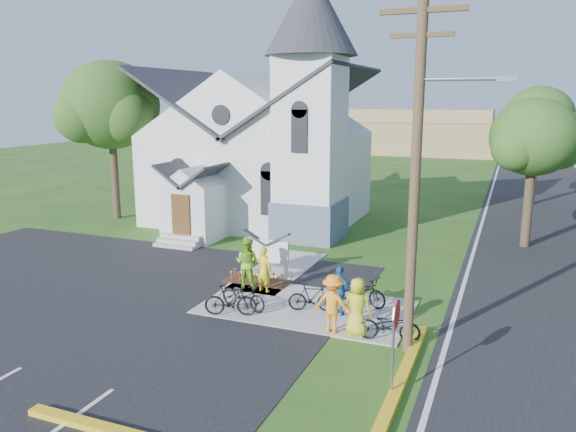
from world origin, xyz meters
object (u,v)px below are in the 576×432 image
at_px(cyclist_0, 264,269).
at_px(cyclist_4, 357,307).
at_px(cyclist_2, 340,291).
at_px(utility_pole, 418,161).
at_px(bike_3, 312,297).
at_px(cyclist_1, 247,263).
at_px(stop_sign, 395,327).
at_px(bike_0, 243,295).
at_px(bike_1, 231,300).
at_px(church_sign, 266,251).
at_px(cyclist_3, 333,304).
at_px(bike_2, 361,290).
at_px(bike_4, 389,325).

bearing_deg(cyclist_0, cyclist_4, 160.87).
bearing_deg(cyclist_2, utility_pole, 162.71).
bearing_deg(bike_3, cyclist_1, 49.21).
bearing_deg(stop_sign, bike_0, 147.67).
bearing_deg(bike_0, bike_1, -177.21).
bearing_deg(cyclist_2, stop_sign, 137.00).
distance_m(utility_pole, cyclist_2, 5.48).
bearing_deg(bike_0, cyclist_2, -64.35).
bearing_deg(church_sign, cyclist_2, -37.21).
bearing_deg(cyclist_1, cyclist_3, 147.15).
distance_m(bike_0, bike_2, 4.05).
bearing_deg(utility_pole, bike_4, 155.68).
height_order(stop_sign, cyclist_4, stop_sign).
bearing_deg(cyclist_0, bike_2, -167.36).
height_order(church_sign, cyclist_4, cyclist_4).
distance_m(utility_pole, bike_4, 4.93).
height_order(cyclist_1, cyclist_2, cyclist_1).
height_order(bike_2, cyclist_4, cyclist_4).
bearing_deg(bike_4, bike_1, 80.57).
bearing_deg(cyclist_2, bike_1, 38.61).
bearing_deg(stop_sign, church_sign, 131.88).
height_order(utility_pole, bike_1, utility_pole).
relative_size(church_sign, cyclist_0, 1.29).
bearing_deg(cyclist_2, bike_2, -93.82).
relative_size(cyclist_3, cyclist_4, 1.00).
distance_m(stop_sign, cyclist_4, 3.56).
distance_m(bike_1, cyclist_4, 4.26).
relative_size(stop_sign, cyclist_1, 1.29).
relative_size(cyclist_0, bike_3, 1.07).
xyz_separation_m(cyclist_1, cyclist_2, (4.01, -1.35, -0.13)).
bearing_deg(stop_sign, bike_2, 111.85).
height_order(cyclist_2, bike_4, cyclist_2).
xyz_separation_m(utility_pole, bike_4, (-0.66, 0.30, -4.88)).
bearing_deg(cyclist_2, cyclist_4, 140.68).
xyz_separation_m(cyclist_1, cyclist_3, (4.22, -2.73, -0.06)).
bearing_deg(cyclist_1, utility_pole, 155.43).
bearing_deg(cyclist_3, cyclist_1, -27.31).
bearing_deg(bike_1, utility_pole, -111.40).
distance_m(cyclist_3, cyclist_4, 0.75).
bearing_deg(cyclist_3, bike_3, -44.13).
bearing_deg(bike_3, cyclist_4, -142.00).
height_order(bike_0, cyclist_1, cyclist_1).
distance_m(bike_1, bike_2, 4.52).
relative_size(cyclist_0, cyclist_2, 1.02).
bearing_deg(bike_0, utility_pole, -86.59).
bearing_deg(cyclist_2, cyclist_0, -3.86).
relative_size(cyclist_0, cyclist_1, 0.89).
bearing_deg(utility_pole, bike_1, 177.08).
relative_size(bike_0, bike_1, 1.05).
distance_m(stop_sign, bike_2, 6.14).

